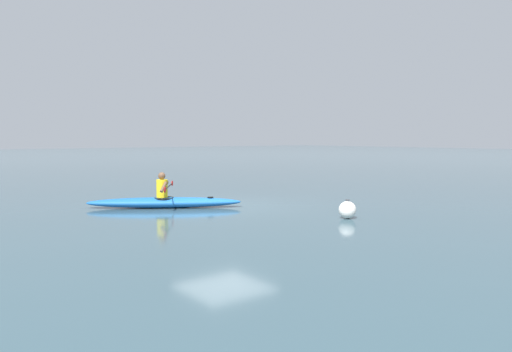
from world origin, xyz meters
name	(u,v)px	position (x,y,z in m)	size (l,w,h in m)	color
ground_plane	(224,206)	(0.00, 0.00, 0.00)	(160.00, 160.00, 0.00)	#334C56
kayak	(164,202)	(1.53, -0.90, 0.16)	(4.10, 3.12, 0.31)	#1959A5
kayaker	(163,187)	(1.56, -0.92, 0.63)	(1.36, 1.93, 0.74)	yellow
mooring_buoy_red_near	(347,210)	(-1.22, 3.76, 0.23)	(0.45, 0.45, 0.49)	silver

